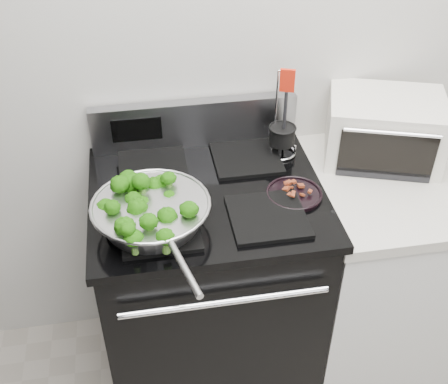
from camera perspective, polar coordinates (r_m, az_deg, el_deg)
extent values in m
cube|color=silver|center=(2.04, 5.26, 15.73)|extent=(4.00, 0.02, 2.70)
cube|color=black|center=(2.22, -1.51, -10.05)|extent=(0.76, 0.66, 0.92)
cube|color=black|center=(1.90, -1.74, -0.33)|extent=(0.79, 0.69, 0.03)
cube|color=#99999E|center=(2.09, -3.02, 6.99)|extent=(0.76, 0.05, 0.18)
cube|color=black|center=(1.75, -6.47, -3.71)|extent=(0.24, 0.24, 0.01)
cube|color=black|center=(1.78, 4.46, -2.50)|extent=(0.24, 0.24, 0.01)
cube|color=black|center=(2.02, -7.25, 2.58)|extent=(0.24, 0.24, 0.01)
cube|color=black|center=(2.05, 2.27, 3.52)|extent=(0.24, 0.24, 0.01)
cube|color=white|center=(2.40, 15.06, -7.99)|extent=(0.60, 0.66, 0.88)
cube|color=beige|center=(2.11, 17.03, 0.87)|extent=(0.62, 0.68, 0.04)
torus|color=silver|center=(1.71, -7.47, -1.23)|extent=(0.37, 0.37, 0.01)
cylinder|color=silver|center=(1.51, -4.03, -7.71)|extent=(0.07, 0.22, 0.02)
cylinder|color=black|center=(1.89, 7.12, -0.23)|extent=(0.19, 0.19, 0.01)
cylinder|color=black|center=(2.05, 5.92, 5.74)|extent=(0.09, 0.09, 0.07)
cylinder|color=black|center=(2.01, 6.06, 7.68)|extent=(0.02, 0.02, 0.20)
cube|color=red|center=(1.94, 6.34, 11.37)|extent=(0.05, 0.03, 0.08)
cube|color=white|center=(2.15, 15.94, 6.25)|extent=(0.48, 0.42, 0.23)
cube|color=black|center=(2.03, 17.58, 3.71)|extent=(0.31, 0.11, 0.16)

